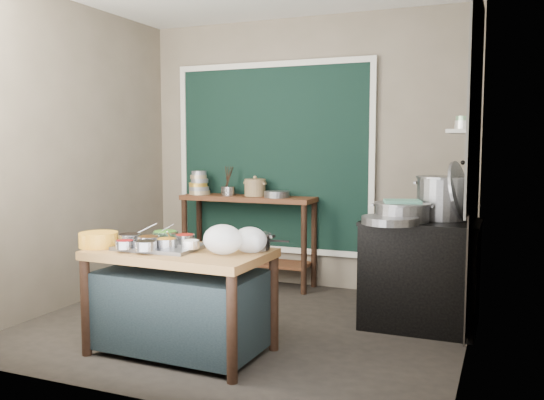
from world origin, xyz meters
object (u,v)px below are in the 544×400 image
at_px(condiment_tray, 160,247).
at_px(ceramic_crock, 255,188).
at_px(prep_table, 181,302).
at_px(saucepan, 256,242).
at_px(stove_block, 420,275).
at_px(utensil_cup, 228,191).
at_px(yellow_basin, 99,240).
at_px(stock_pot, 443,198).
at_px(steamer, 402,212).
at_px(back_counter, 248,240).

xyz_separation_m(condiment_tray, ceramic_crock, (-0.18, 2.07, 0.27)).
relative_size(prep_table, saucepan, 5.55).
distance_m(stove_block, condiment_tray, 2.13).
bearing_deg(ceramic_crock, stove_block, -22.54).
height_order(utensil_cup, ceramic_crock, ceramic_crock).
distance_m(saucepan, utensil_cup, 2.17).
distance_m(yellow_basin, ceramic_crock, 2.21).
bearing_deg(stock_pot, saucepan, -132.92).
distance_m(stock_pot, steamer, 0.40).
height_order(stove_block, steamer, steamer).
xyz_separation_m(condiment_tray, utensil_cup, (-0.48, 2.04, 0.23)).
relative_size(prep_table, stock_pot, 2.75).
xyz_separation_m(stove_block, utensil_cup, (-2.13, 0.73, 0.57)).
bearing_deg(condiment_tray, stock_pot, 38.52).
bearing_deg(stock_pot, utensil_cup, 165.11).
bearing_deg(steamer, condiment_tray, -142.10).
bearing_deg(steamer, stock_pot, 41.58).
relative_size(condiment_tray, saucepan, 2.58).
relative_size(prep_table, stove_block, 1.39).
xyz_separation_m(prep_table, yellow_basin, (-0.61, -0.13, 0.43)).
distance_m(prep_table, yellow_basin, 0.75).
distance_m(back_counter, steamer, 2.02).
bearing_deg(utensil_cup, back_counter, 0.85).
xyz_separation_m(back_counter, utensil_cup, (-0.23, -0.00, 0.52)).
xyz_separation_m(prep_table, saucepan, (0.50, 0.19, 0.44)).
relative_size(back_counter, stove_block, 1.61).
bearing_deg(prep_table, yellow_basin, -166.57).
relative_size(saucepan, ceramic_crock, 0.95).
xyz_separation_m(stove_block, saucepan, (-0.99, -1.11, 0.39)).
bearing_deg(prep_table, stock_pot, 42.64).
bearing_deg(saucepan, utensil_cup, 115.43).
bearing_deg(back_counter, utensil_cup, -179.15).
distance_m(back_counter, stove_block, 2.04).
height_order(stove_block, saucepan, saucepan).
bearing_deg(prep_table, utensil_cup, 109.23).
relative_size(stove_block, yellow_basin, 3.23).
height_order(back_counter, steamer, steamer).
height_order(prep_table, stock_pot, stock_pot).
relative_size(back_counter, steamer, 3.15).
distance_m(prep_table, ceramic_crock, 2.19).
bearing_deg(stove_block, back_counter, 158.98).
bearing_deg(yellow_basin, ceramic_crock, 82.94).
height_order(saucepan, steamer, steamer).
bearing_deg(yellow_basin, stock_pot, 34.48).
xyz_separation_m(condiment_tray, stock_pot, (1.80, 1.43, 0.29)).
relative_size(stock_pot, steamer, 0.99).
height_order(stove_block, condiment_tray, stove_block).
bearing_deg(ceramic_crock, yellow_basin, -97.06).
height_order(ceramic_crock, steamer, ceramic_crock).
bearing_deg(prep_table, steamer, 42.48).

